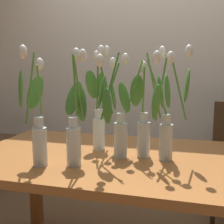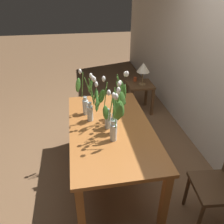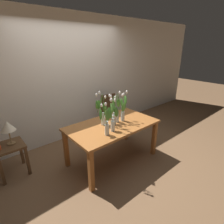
{
  "view_description": "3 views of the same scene",
  "coord_description": "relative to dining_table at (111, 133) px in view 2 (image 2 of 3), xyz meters",
  "views": [
    {
      "loc": [
        0.32,
        -1.36,
        1.17
      ],
      "look_at": [
        -0.06,
        0.07,
        0.96
      ],
      "focal_mm": 43.9,
      "sensor_mm": 36.0,
      "label": 1
    },
    {
      "loc": [
        2.02,
        -0.33,
        2.13
      ],
      "look_at": [
        -0.04,
        0.02,
        0.9
      ],
      "focal_mm": 35.92,
      "sensor_mm": 36.0,
      "label": 2
    },
    {
      "loc": [
        -1.85,
        -2.16,
        2.06
      ],
      "look_at": [
        -0.04,
        -0.03,
        0.99
      ],
      "focal_mm": 28.28,
      "sensor_mm": 36.0,
      "label": 3
    }
  ],
  "objects": [
    {
      "name": "side_table",
      "position": [
        -1.53,
        0.79,
        -0.22
      ],
      "size": [
        0.44,
        0.44,
        0.55
      ],
      "color": "brown",
      "rests_on": "ground"
    },
    {
      "name": "tulip_vase_1",
      "position": [
        0.25,
        -0.02,
        0.28
      ],
      "size": [
        0.2,
        0.19,
        0.56
      ],
      "color": "silver",
      "rests_on": "dining_table"
    },
    {
      "name": "table_lamp",
      "position": [
        -1.48,
        0.81,
        0.21
      ],
      "size": [
        0.22,
        0.22,
        0.4
      ],
      "color": "olive",
      "rests_on": "side_table"
    },
    {
      "name": "tulip_vase_5",
      "position": [
        -0.01,
        -0.06,
        0.27
      ],
      "size": [
        0.15,
        0.17,
        0.56
      ],
      "color": "silver",
      "rests_on": "dining_table"
    },
    {
      "name": "dining_table",
      "position": [
        0.0,
        0.0,
        0.0
      ],
      "size": [
        1.6,
        0.9,
        0.74
      ],
      "color": "#A3602D",
      "rests_on": "ground"
    },
    {
      "name": "tulip_vase_0",
      "position": [
        -0.34,
        -0.24,
        0.28
      ],
      "size": [
        0.14,
        0.23,
        0.55
      ],
      "color": "silver",
      "rests_on": "dining_table"
    },
    {
      "name": "tulip_vase_3",
      "position": [
        0.13,
        0.03,
        0.32
      ],
      "size": [
        0.3,
        0.15,
        0.56
      ],
      "color": "silver",
      "rests_on": "dining_table"
    },
    {
      "name": "tulip_vase_4",
      "position": [
        -0.17,
        -0.18,
        0.27
      ],
      "size": [
        0.13,
        0.15,
        0.55
      ],
      "color": "silver",
      "rests_on": "dining_table"
    },
    {
      "name": "ground_plane",
      "position": [
        0.0,
        0.0,
        -0.65
      ],
      "size": [
        18.0,
        18.0,
        0.0
      ],
      "primitive_type": "plane",
      "color": "brown"
    },
    {
      "name": "tulip_vase_2",
      "position": [
        -0.14,
        0.12,
        0.31
      ],
      "size": [
        0.21,
        0.16,
        0.59
      ],
      "color": "silver",
      "rests_on": "dining_table"
    },
    {
      "name": "pillar_candle",
      "position": [
        -1.66,
        0.73,
        -0.06
      ],
      "size": [
        0.06,
        0.06,
        0.07
      ],
      "primitive_type": "cylinder",
      "color": "#CC4C23",
      "rests_on": "side_table"
    }
  ]
}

